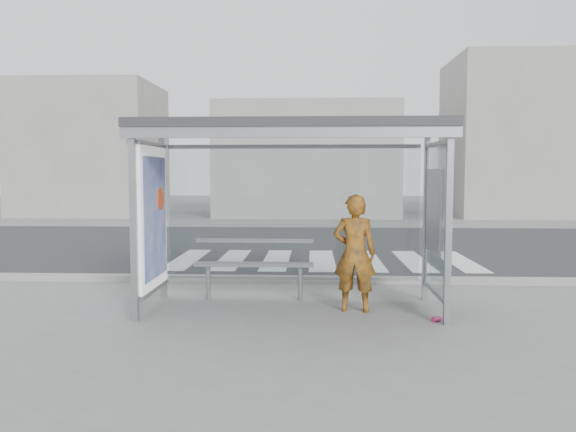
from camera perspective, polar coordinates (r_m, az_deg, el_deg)
The scene contains 11 objects.
ground at distance 8.01m, azimuth 0.32°, elevation -9.50°, with size 80.00×80.00×0.00m, color slate.
road at distance 14.90m, azimuth 1.39°, elevation -3.02°, with size 30.00×10.00×0.01m, color #28282A.
curb at distance 9.90m, azimuth 0.77°, elevation -6.46°, with size 30.00×0.18×0.12m, color gray.
crosswalk at distance 12.42m, azimuth 3.46°, elevation -4.52°, with size 6.55×3.00×0.00m.
bus_shelter at distance 7.86m, azimuth -2.37°, elevation 4.83°, with size 4.25×1.65×2.62m.
building_left at distance 27.78m, azimuth -19.32°, elevation 6.36°, with size 6.00×5.00×6.00m, color gray.
building_center at distance 25.78m, azimuth 1.91°, elevation 5.66°, with size 8.00×5.00×5.00m, color gray.
building_right at distance 27.24m, azimuth 21.37°, elevation 7.40°, with size 5.00×5.00×7.00m, color gray.
person at distance 7.84m, azimuth 6.79°, elevation -3.75°, with size 0.60×0.39×1.63m, color #C56212.
bench at distance 8.51m, azimuth -3.47°, elevation -4.90°, with size 1.80×0.22×0.93m.
soda_can at distance 7.62m, azimuth 14.84°, elevation -10.09°, with size 0.07×0.07×0.13m, color #C2396F.
Camera 1 is at (0.31, -7.77, 1.92)m, focal length 35.00 mm.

